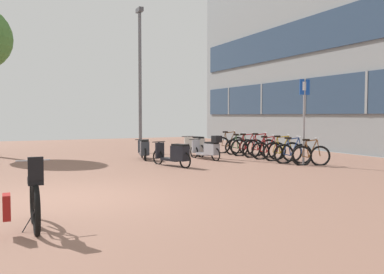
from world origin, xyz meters
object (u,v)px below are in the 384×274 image
object	(u,v)px
bicycle_rack_05	(247,147)
scooter_near	(175,154)
bicycle_rack_06	(240,147)
bicycle_rack_03	(269,150)
parking_sign	(304,113)
bicycle_rack_07	(230,145)
scooter_extra	(144,149)
bicycle_rack_02	(282,151)
lamp_post	(140,73)
bicycle_rack_00	(311,155)
bicycle_rack_01	(293,153)
scooter_mid	(196,146)
bicycle_foreground	(32,202)
scooter_far	(209,148)
bicycle_rack_04	(260,148)

from	to	relation	value
bicycle_rack_05	scooter_near	distance (m)	4.36
bicycle_rack_05	bicycle_rack_06	xyz separation A→B (m)	(0.07, 0.70, -0.02)
bicycle_rack_03	parking_sign	world-z (taller)	parking_sign
bicycle_rack_07	scooter_extra	bearing A→B (deg)	-167.83
bicycle_rack_07	bicycle_rack_02	bearing A→B (deg)	-87.91
bicycle_rack_03	bicycle_rack_07	distance (m)	2.78
bicycle_rack_02	lamp_post	distance (m)	7.11
bicycle_rack_06	scooter_extra	size ratio (longest dim) A/B	0.76
bicycle_rack_00	bicycle_rack_07	distance (m)	4.87
bicycle_rack_02	bicycle_rack_03	world-z (taller)	bicycle_rack_02
bicycle_rack_01	lamp_post	distance (m)	7.60
scooter_extra	scooter_mid	bearing A→B (deg)	7.00
bicycle_rack_06	scooter_extra	world-z (taller)	bicycle_rack_06
parking_sign	lamp_post	distance (m)	7.56
bicycle_foreground	bicycle_rack_03	xyz separation A→B (m)	(8.56, 6.27, -0.06)
lamp_post	bicycle_rack_01	bearing A→B (deg)	-60.51
bicycle_rack_07	bicycle_rack_01	bearing A→B (deg)	-89.60
bicycle_rack_07	scooter_mid	size ratio (longest dim) A/B	0.74
bicycle_rack_06	bicycle_rack_02	bearing A→B (deg)	-89.07
bicycle_rack_05	scooter_far	size ratio (longest dim) A/B	0.70
bicycle_rack_07	scooter_near	distance (m)	5.11
bicycle_rack_03	bicycle_foreground	bearing A→B (deg)	-143.79
bicycle_rack_00	bicycle_rack_01	xyz separation A→B (m)	(-0.17, 0.70, 0.01)
bicycle_rack_06	scooter_near	bearing A→B (deg)	-147.04
scooter_far	scooter_extra	bearing A→B (deg)	153.04
scooter_far	bicycle_rack_04	bearing A→B (deg)	-3.08
bicycle_rack_05	bicycle_rack_07	world-z (taller)	bicycle_rack_07
bicycle_rack_03	parking_sign	xyz separation A→B (m)	(0.10, -1.81, 1.38)
bicycle_rack_03	scooter_far	distance (m)	2.23
bicycle_rack_02	bicycle_rack_06	size ratio (longest dim) A/B	0.99
bicycle_rack_04	bicycle_rack_07	bearing A→B (deg)	93.54
bicycle_rack_05	parking_sign	world-z (taller)	parking_sign
bicycle_foreground	bicycle_rack_06	distance (m)	12.00
scooter_mid	bicycle_rack_02	bearing A→B (deg)	-54.61
scooter_near	scooter_extra	distance (m)	2.40
bicycle_rack_01	bicycle_rack_06	size ratio (longest dim) A/B	1.00
bicycle_rack_05	scooter_far	distance (m)	2.13
bicycle_rack_05	lamp_post	distance (m)	5.63
bicycle_rack_02	scooter_far	xyz separation A→B (m)	(-2.16, 1.51, 0.07)
scooter_near	lamp_post	size ratio (longest dim) A/B	0.29
bicycle_rack_02	lamp_post	size ratio (longest dim) A/B	0.20
bicycle_rack_00	bicycle_rack_05	bearing A→B (deg)	93.17
bicycle_rack_06	scooter_mid	bearing A→B (deg)	177.79
bicycle_rack_05	lamp_post	xyz separation A→B (m)	(-3.40, 3.26, 3.09)
bicycle_rack_03	scooter_near	world-z (taller)	bicycle_rack_03
scooter_extra	bicycle_rack_02	bearing A→B (deg)	-31.14
scooter_far	parking_sign	size ratio (longest dim) A/B	0.63
bicycle_rack_00	bicycle_rack_05	world-z (taller)	bicycle_rack_05
scooter_extra	lamp_post	xyz separation A→B (m)	(0.76, 2.77, 3.04)
bicycle_rack_01	bicycle_rack_05	distance (m)	2.78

